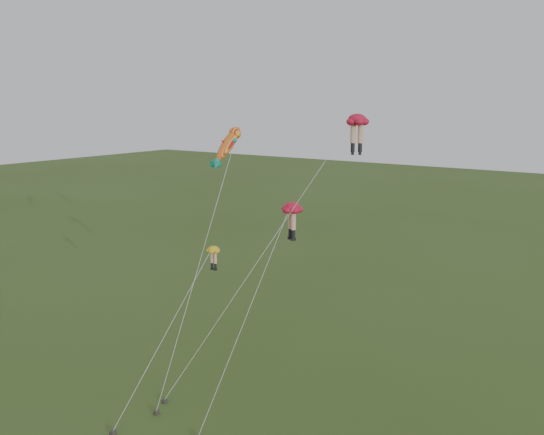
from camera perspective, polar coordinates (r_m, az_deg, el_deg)
The scene contains 5 objects.
ground at distance 41.21m, azimuth -8.62°, elevation -17.69°, with size 300.00×300.00×0.00m, color #33491A.
legs_kite_red_high at distance 40.20m, azimuth 7.76°, elevation 8.49°, with size 9.89×10.83×18.84m.
legs_kite_red_mid at distance 40.80m, azimuth 1.79°, elevation 0.43°, with size 2.10×10.79×12.96m.
legs_kite_yellow at distance 42.43m, azimuth -5.86°, elevation -3.76°, with size 1.03×10.39×9.69m.
fish_kite at distance 42.05m, azimuth -4.19°, elevation 6.79°, with size 1.44×9.25×18.13m.
Camera 1 is at (25.31, -25.86, 19.73)m, focal length 40.00 mm.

